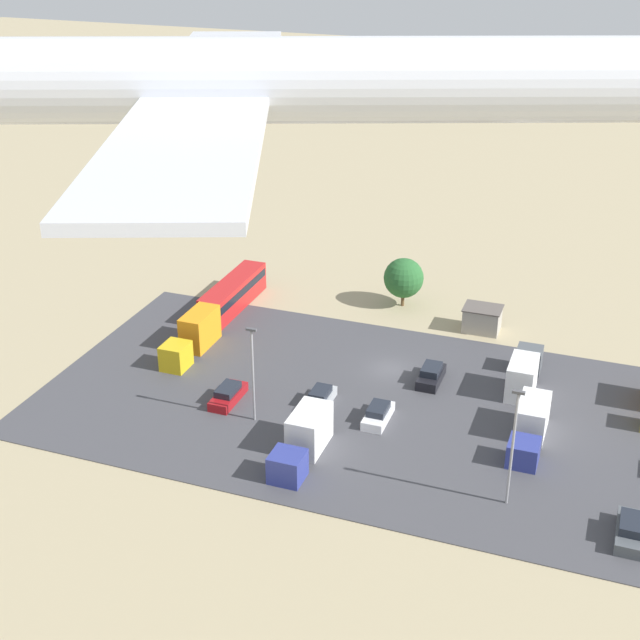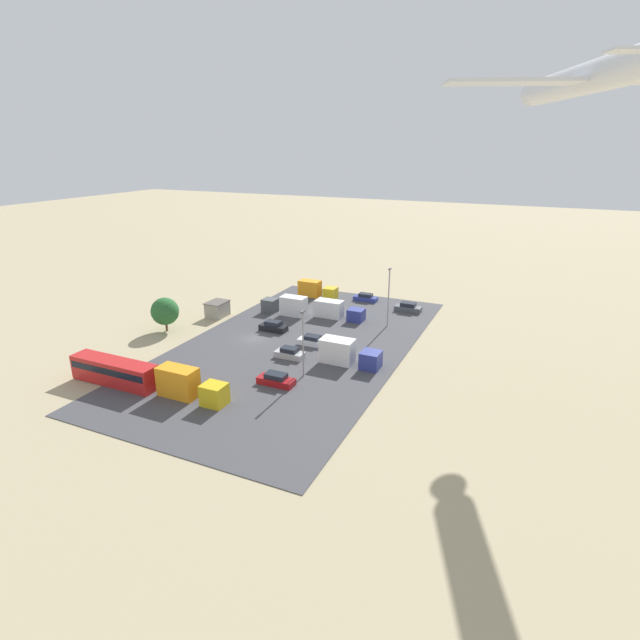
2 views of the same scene
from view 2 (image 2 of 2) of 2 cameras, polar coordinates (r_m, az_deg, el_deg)
ground_plane at (r=76.12m, az=-7.50°, el=-2.17°), size 400.00×400.00×0.00m
parking_lot_surface at (r=72.85m, az=-2.83°, el=-3.00°), size 57.80×31.14×0.08m
shed_building at (r=86.76m, az=-11.65°, el=1.25°), size 3.87×3.04×2.60m
bus at (r=66.08m, az=-22.43°, el=-5.39°), size 2.63×11.94×3.07m
parked_car_0 at (r=78.67m, az=-5.35°, el=-0.76°), size 1.90×4.36×1.62m
parked_car_1 at (r=72.99m, az=-0.89°, el=-2.39°), size 1.83×4.23×1.43m
parked_car_2 at (r=93.82m, az=5.23°, el=2.55°), size 1.75×4.44×1.42m
parked_car_3 at (r=61.53m, az=-5.04°, el=-6.82°), size 1.82×4.64×1.46m
parked_car_4 at (r=68.76m, az=-3.49°, el=-3.83°), size 1.74×4.10×1.48m
parked_car_5 at (r=88.80m, az=10.03°, el=1.39°), size 1.90×4.61×1.60m
parked_truck_0 at (r=59.70m, az=-14.83°, el=-7.23°), size 2.32×8.72×3.53m
parked_truck_1 at (r=84.02m, az=1.91°, el=1.11°), size 2.41×8.49×2.87m
parked_truck_2 at (r=85.95m, az=-3.81°, el=1.64°), size 2.34×8.02×3.30m
parked_truck_3 at (r=66.57m, az=3.05°, el=-3.81°), size 2.56×8.23×3.27m
parked_truck_4 at (r=95.81m, az=-0.51°, el=3.49°), size 2.38×7.55×3.04m
tree_near_shed at (r=81.31m, az=-17.30°, el=0.95°), size 4.32×4.32×5.42m
light_pole_lot_centre at (r=79.68m, az=7.85°, el=2.84°), size 0.90×0.28×9.56m
light_pole_lot_edge at (r=61.71m, az=-1.95°, el=-2.42°), size 0.90×0.28×8.70m
airplane at (r=64.06m, az=28.64°, el=23.17°), size 35.27×30.09×8.31m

